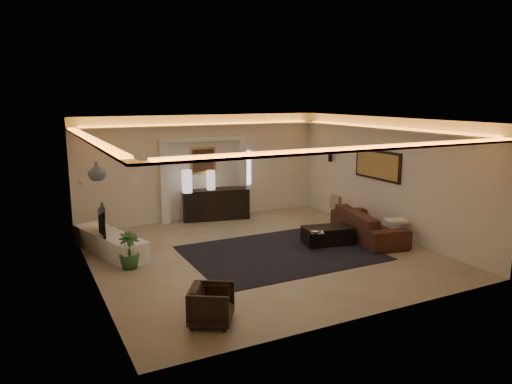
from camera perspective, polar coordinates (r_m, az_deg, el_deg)
name	(u,v)px	position (r m, az deg, el deg)	size (l,w,h in m)	color
floor	(260,253)	(10.61, 0.50, -7.30)	(7.00, 7.00, 0.00)	#A19787
ceiling	(260,120)	(10.07, 0.53, 8.54)	(7.00, 7.00, 0.00)	white
wall_back	(203,167)	(13.41, -6.36, 2.94)	(7.00, 7.00, 0.00)	silver
wall_front	(367,228)	(7.39, 13.07, -4.19)	(7.00, 7.00, 0.00)	silver
wall_left	(90,205)	(9.21, -19.23, -1.46)	(7.00, 7.00, 0.00)	silver
wall_right	(386,177)	(12.22, 15.27, 1.79)	(7.00, 7.00, 0.00)	silver
cove_soffit	(260,134)	(10.09, 0.52, 6.95)	(7.00, 7.00, 0.04)	silver
daylight_slit	(247,168)	(13.92, -1.11, 2.90)	(0.25, 0.03, 1.00)	white
area_rug	(280,253)	(10.62, 2.93, -7.26)	(4.00, 3.00, 0.01)	black
pilaster_left	(164,184)	(13.02, -10.92, 0.99)	(0.22, 0.20, 2.20)	silver
pilaster_right	(242,177)	(13.81, -1.71, 1.77)	(0.22, 0.20, 2.20)	silver
alcove_header	(203,139)	(13.22, -6.28, 6.31)	(2.52, 0.20, 0.12)	silver
painting_frame	(203,160)	(13.35, -6.33, 3.77)	(0.74, 0.04, 0.74)	tan
painting_canvas	(203,161)	(13.33, -6.30, 3.76)	(0.62, 0.02, 0.62)	#4C2D1E
art_panel_frame	(378,165)	(12.39, 14.30, 3.13)	(0.04, 1.64, 0.74)	black
art_panel_gold	(377,165)	(12.37, 14.21, 3.13)	(0.02, 1.50, 0.62)	tan
wall_sconce	(330,158)	(13.81, 8.85, 4.08)	(0.12, 0.12, 0.22)	black
wall_niche	(82,182)	(10.55, -20.02, 1.15)	(0.10, 0.55, 0.04)	silver
console	(216,205)	(13.46, -4.83, -1.55)	(1.83, 0.57, 0.92)	black
lamp_left	(187,184)	(12.91, -8.23, 0.95)	(0.27, 0.27, 0.61)	silver
lamp_right	(211,181)	(13.28, -5.41, 1.30)	(0.24, 0.24, 0.53)	beige
media_ledge	(110,243)	(11.04, -17.05, -5.84)	(0.60, 2.42, 0.45)	white
tv	(98,221)	(10.94, -18.31, -3.27)	(0.13, 1.01, 0.58)	black
figurine	(103,213)	(12.10, -17.83, -2.36)	(0.12, 0.12, 0.33)	black
ginger_jar	(97,171)	(10.45, -18.45, 2.35)	(0.37, 0.37, 0.39)	#3D4A5B
plant	(129,251)	(9.93, -14.89, -6.78)	(0.41, 0.41, 0.74)	#285424
sofa	(368,224)	(11.90, 13.21, -3.79)	(0.93, 2.38, 0.69)	#553326
throw_blanket	(396,221)	(11.61, 16.31, -3.30)	(0.47, 0.39, 0.05)	beige
throw_pillow	(336,202)	(13.24, 9.46, -1.21)	(0.11, 0.37, 0.37)	#9F8A62
coffee_table	(327,236)	(11.31, 8.52, -5.15)	(1.12, 0.61, 0.42)	black
bowl	(315,232)	(10.70, 7.05, -4.75)	(0.26, 0.26, 0.06)	#30221A
magazine	(317,232)	(10.73, 7.28, -4.80)	(0.28, 0.20, 0.03)	#F6EDCD
armchair	(212,305)	(7.44, -5.32, -13.29)	(0.63, 0.65, 0.59)	#2B2518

